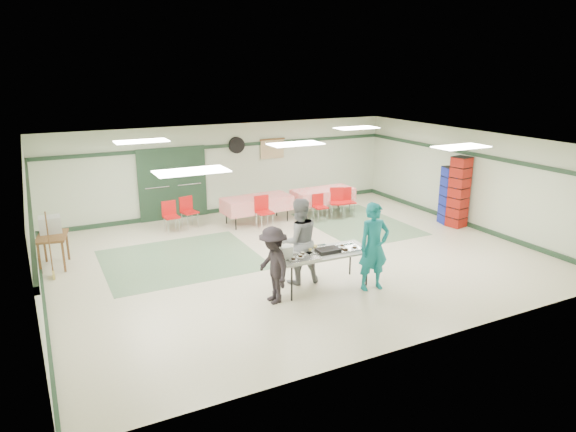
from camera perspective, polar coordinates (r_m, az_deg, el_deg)
name	(u,v)px	position (r m, az deg, el deg)	size (l,w,h in m)	color
floor	(295,256)	(12.29, 0.80, -4.45)	(11.00, 11.00, 0.00)	beige
ceiling	(296,143)	(11.62, 0.85, 8.11)	(11.00, 11.00, 0.00)	white
wall_back	(227,168)	(15.91, -6.75, 5.29)	(11.00, 11.00, 0.00)	beige
wall_front	(429,266)	(8.36, 15.36, -5.36)	(11.00, 11.00, 0.00)	beige
wall_left	(33,235)	(10.61, -26.52, -1.91)	(9.00, 9.00, 0.00)	beige
wall_right	(470,179)	(15.18, 19.59, 3.92)	(9.00, 9.00, 0.00)	beige
trim_back	(227,146)	(15.76, -6.80, 7.77)	(11.00, 0.06, 0.10)	#1E3724
baseboard_back	(229,209)	(16.17, -6.57, 0.78)	(11.00, 0.06, 0.12)	#1E3724
trim_left	(29,198)	(10.44, -26.83, 1.77)	(9.00, 0.06, 0.10)	#1E3724
baseboard_left	(44,298)	(11.05, -25.52, -8.27)	(9.00, 0.06, 0.12)	#1E3724
trim_right	(472,154)	(15.03, 19.76, 6.52)	(9.00, 0.06, 0.10)	#1E3724
baseboard_right	(465,223)	(15.46, 19.07, -0.76)	(9.00, 0.06, 0.12)	#1E3724
green_patch_a	(181,259)	(12.33, -11.80, -4.73)	(3.50, 3.00, 0.01)	gray
green_patch_b	(357,224)	(14.89, 7.68, -0.86)	(2.50, 3.50, 0.01)	gray
double_door_left	(157,185)	(15.31, -14.39, 3.31)	(0.90, 0.06, 2.10)	#969996
double_door_right	(189,182)	(15.54, -10.97, 3.71)	(0.90, 0.06, 2.10)	#969996
door_frame	(173,184)	(15.40, -12.67, 3.49)	(2.00, 0.03, 2.15)	#1E3724
wall_fan	(237,145)	(15.84, -5.74, 7.84)	(0.50, 0.50, 0.10)	black
scroll_banner	(272,149)	(16.34, -1.76, 7.46)	(0.80, 0.02, 0.60)	tan
serving_table	(323,254)	(10.39, 3.92, -4.22)	(2.00, 0.86, 0.76)	#A4A39F
sheet_tray_right	(347,249)	(10.58, 6.62, -3.61)	(0.55, 0.42, 0.02)	silver
sheet_tray_mid	(318,250)	(10.44, 3.36, -3.80)	(0.60, 0.45, 0.02)	silver
sheet_tray_left	(303,258)	(9.99, 1.63, -4.71)	(0.61, 0.47, 0.02)	silver
baking_pan	(328,250)	(10.35, 4.48, -3.84)	(0.47, 0.29, 0.08)	black
foam_box_stack	(286,252)	(9.97, -0.23, -4.06)	(0.22, 0.20, 0.25)	white
volunteer_teal	(374,247)	(10.38, 9.52, -3.38)	(0.66, 0.43, 1.80)	#12757E
volunteer_grey	(299,241)	(10.55, 1.18, -2.79)	(0.88, 0.68, 1.81)	gray
volunteer_dark	(273,265)	(9.71, -1.66, -5.48)	(0.97, 0.56, 1.50)	black
dining_table_a	(323,195)	(15.74, 3.89, 2.33)	(1.92, 0.90, 0.77)	red
dining_table_b	(257,203)	(14.77, -3.47, 1.40)	(2.02, 0.98, 0.77)	red
chair_a	(337,199)	(15.35, 5.46, 1.85)	(0.55, 0.55, 0.89)	red
chair_b	(319,204)	(15.06, 3.49, 1.31)	(0.37, 0.37, 0.78)	red
chair_c	(347,199)	(15.54, 6.52, 1.91)	(0.45, 0.45, 0.86)	red
chair_d	(263,209)	(14.25, -2.79, 0.84)	(0.44, 0.44, 0.92)	red
chair_loose_a	(188,209)	(14.61, -11.06, 0.81)	(0.49, 0.49, 0.87)	red
chair_loose_b	(170,213)	(14.29, -12.96, 0.30)	(0.42, 0.42, 0.85)	red
crate_stack_blue_a	(449,195)	(15.30, 17.49, 2.20)	(0.42, 0.42, 1.65)	#1A2A9E
crate_stack_red	(459,192)	(15.02, 18.46, 2.52)	(0.44, 0.44, 1.99)	maroon
crate_stack_blue_b	(456,201)	(15.15, 18.13, 1.60)	(0.37, 0.37, 1.45)	#1A2A9E
printer_table	(52,239)	(12.58, -24.72, -2.38)	(0.77, 1.03, 0.74)	brown
office_printer	(50,224)	(12.75, -24.93, -0.86)	(0.46, 0.40, 0.37)	#B3B2AE
broom	(49,244)	(11.93, -25.00, -2.80)	(0.03, 0.03, 1.47)	brown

